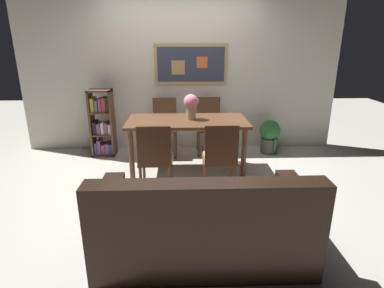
# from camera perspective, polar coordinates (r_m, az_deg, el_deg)

# --- Properties ---
(ground_plane) EXTENTS (12.00, 12.00, 0.00)m
(ground_plane) POSITION_cam_1_polar(r_m,az_deg,el_deg) (4.22, -1.88, -6.97)
(ground_plane) COLOR #B7B2A8
(wall_back_with_painting) EXTENTS (5.20, 0.14, 2.60)m
(wall_back_with_painting) POSITION_cam_1_polar(r_m,az_deg,el_deg) (5.31, -2.09, 12.98)
(wall_back_with_painting) COLOR silver
(wall_back_with_painting) RESTS_ON ground_plane
(dining_table) EXTENTS (1.64, 0.80, 0.76)m
(dining_table) POSITION_cam_1_polar(r_m,az_deg,el_deg) (4.36, -0.85, 3.13)
(dining_table) COLOR brown
(dining_table) RESTS_ON ground_plane
(dining_chair_far_left) EXTENTS (0.40, 0.41, 0.91)m
(dining_chair_far_left) POSITION_cam_1_polar(r_m,az_deg,el_deg) (5.12, -4.97, 4.00)
(dining_chair_far_left) COLOR brown
(dining_chair_far_left) RESTS_ON ground_plane
(dining_chair_near_left) EXTENTS (0.40, 0.41, 0.91)m
(dining_chair_near_left) POSITION_cam_1_polar(r_m,az_deg,el_deg) (3.68, -6.69, -1.94)
(dining_chair_near_left) COLOR brown
(dining_chair_near_left) RESTS_ON ground_plane
(dining_chair_far_right) EXTENTS (0.40, 0.41, 0.91)m
(dining_chair_far_right) POSITION_cam_1_polar(r_m,az_deg,el_deg) (5.16, 3.04, 4.17)
(dining_chair_far_right) COLOR brown
(dining_chair_far_right) RESTS_ON ground_plane
(dining_chair_near_right) EXTENTS (0.40, 0.41, 0.91)m
(dining_chair_near_right) POSITION_cam_1_polar(r_m,az_deg,el_deg) (3.70, 5.15, -1.79)
(dining_chair_near_right) COLOR brown
(dining_chair_near_right) RESTS_ON ground_plane
(leather_couch) EXTENTS (1.80, 0.84, 0.84)m
(leather_couch) POSITION_cam_1_polar(r_m,az_deg,el_deg) (2.75, 2.16, -14.65)
(leather_couch) COLOR black
(leather_couch) RESTS_ON ground_plane
(bookshelf) EXTENTS (0.36, 0.28, 1.07)m
(bookshelf) POSITION_cam_1_polar(r_m,az_deg,el_deg) (5.24, -15.85, 3.40)
(bookshelf) COLOR brown
(bookshelf) RESTS_ON ground_plane
(potted_ivy) EXTENTS (0.34, 0.34, 0.55)m
(potted_ivy) POSITION_cam_1_polar(r_m,az_deg,el_deg) (5.36, 13.87, 1.53)
(potted_ivy) COLOR #4C4742
(potted_ivy) RESTS_ON ground_plane
(flower_vase) EXTENTS (0.22, 0.20, 0.34)m
(flower_vase) POSITION_cam_1_polar(r_m,az_deg,el_deg) (4.32, -0.14, 7.18)
(flower_vase) COLOR tan
(flower_vase) RESTS_ON dining_table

